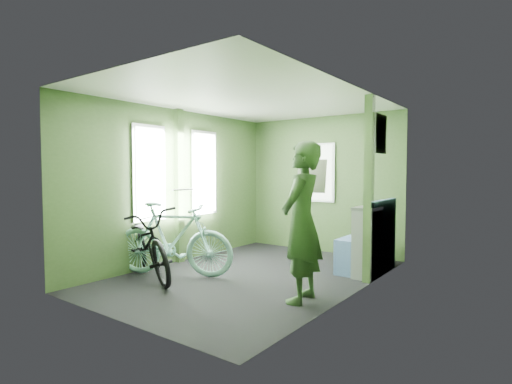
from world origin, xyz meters
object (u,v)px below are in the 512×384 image
(passenger, at_px, (302,222))
(waste_box, at_px, (367,242))
(bench_seat, at_px, (367,250))
(bicycle_black, at_px, (148,277))
(bicycle_mint, at_px, (173,276))

(passenger, xyz_separation_m, waste_box, (0.21, 1.31, -0.39))
(bench_seat, bearing_deg, bicycle_black, -137.65)
(bicycle_mint, xyz_separation_m, bench_seat, (1.95, 1.77, 0.29))
(bicycle_mint, distance_m, bench_seat, 2.65)
(bicycle_mint, relative_size, bench_seat, 1.64)
(bicycle_black, relative_size, waste_box, 1.90)
(bicycle_mint, height_order, waste_box, waste_box)
(bicycle_mint, distance_m, waste_box, 2.56)
(bench_seat, bearing_deg, waste_box, -71.34)
(bicycle_mint, distance_m, passenger, 2.04)
(bicycle_black, distance_m, bicycle_mint, 0.32)
(bicycle_black, height_order, passenger, passenger)
(passenger, relative_size, bench_seat, 1.70)
(bicycle_mint, xyz_separation_m, passenger, (1.85, 0.13, 0.85))
(bicycle_black, bearing_deg, bench_seat, -22.80)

